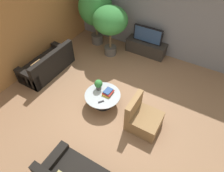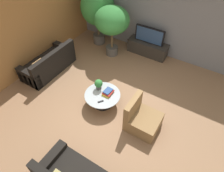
{
  "view_description": "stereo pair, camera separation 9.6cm",
  "coord_description": "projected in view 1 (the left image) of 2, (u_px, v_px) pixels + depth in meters",
  "views": [
    {
      "loc": [
        1.83,
        -3.04,
        4.46
      ],
      "look_at": [
        -0.14,
        0.32,
        0.55
      ],
      "focal_mm": 32.0,
      "sensor_mm": 36.0,
      "label": 1
    },
    {
      "loc": [
        1.91,
        -2.99,
        4.46
      ],
      "look_at": [
        -0.14,
        0.32,
        0.55
      ],
      "focal_mm": 32.0,
      "sensor_mm": 36.0,
      "label": 2
    }
  ],
  "objects": [
    {
      "name": "ground_plane",
      "position": [
        110.0,
        108.0,
        5.66
      ],
      "size": [
        24.0,
        24.0,
        0.0
      ],
      "primitive_type": "plane",
      "color": "#8C6647"
    },
    {
      "name": "back_wall_stone",
      "position": [
        161.0,
        13.0,
        6.58
      ],
      "size": [
        7.4,
        0.12,
        3.0
      ],
      "primitive_type": "cube",
      "color": "slate",
      "rests_on": "ground"
    },
    {
      "name": "side_wall_left",
      "position": [
        19.0,
        28.0,
        5.88
      ],
      "size": [
        0.12,
        7.4,
        3.0
      ],
      "primitive_type": "cube",
      "color": "#B2753D",
      "rests_on": "ground"
    },
    {
      "name": "media_console",
      "position": [
        146.0,
        47.0,
        7.34
      ],
      "size": [
        1.47,
        0.5,
        0.49
      ],
      "color": "#2D2823",
      "rests_on": "ground"
    },
    {
      "name": "television",
      "position": [
        148.0,
        35.0,
        6.98
      ],
      "size": [
        1.06,
        0.13,
        0.57
      ],
      "color": "black",
      "rests_on": "media_console"
    },
    {
      "name": "coffee_table",
      "position": [
        103.0,
        97.0,
        5.58
      ],
      "size": [
        1.0,
        1.0,
        0.38
      ],
      "color": "black",
      "rests_on": "ground"
    },
    {
      "name": "couch_by_wall",
      "position": [
        48.0,
        65.0,
        6.58
      ],
      "size": [
        0.84,
        1.83,
        0.84
      ],
      "rotation": [
        0.0,
        0.0,
        -1.57
      ],
      "color": "black",
      "rests_on": "ground"
    },
    {
      "name": "armchair_wicker",
      "position": [
        143.0,
        119.0,
        5.08
      ],
      "size": [
        0.8,
        0.76,
        0.86
      ],
      "rotation": [
        0.0,
        0.0,
        1.57
      ],
      "color": "olive",
      "rests_on": "ground"
    },
    {
      "name": "potted_palm_tall",
      "position": [
        95.0,
        9.0,
        7.04
      ],
      "size": [
        1.2,
        1.2,
        2.09
      ],
      "color": "#514C47",
      "rests_on": "ground"
    },
    {
      "name": "potted_palm_corner",
      "position": [
        110.0,
        22.0,
        6.58
      ],
      "size": [
        1.18,
        1.18,
        1.8
      ],
      "color": "#514C47",
      "rests_on": "ground"
    },
    {
      "name": "potted_plant_tabletop",
      "position": [
        98.0,
        84.0,
        5.54
      ],
      "size": [
        0.23,
        0.23,
        0.32
      ],
      "color": "#514C47",
      "rests_on": "coffee_table"
    },
    {
      "name": "book_stack",
      "position": [
        108.0,
        92.0,
        5.5
      ],
      "size": [
        0.24,
        0.32,
        0.11
      ],
      "color": "gold",
      "rests_on": "coffee_table"
    },
    {
      "name": "remote_black",
      "position": [
        101.0,
        102.0,
        5.31
      ],
      "size": [
        0.13,
        0.15,
        0.02
      ],
      "primitive_type": "cube",
      "rotation": [
        0.0,
        0.0,
        -0.66
      ],
      "color": "black",
      "rests_on": "coffee_table"
    }
  ]
}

